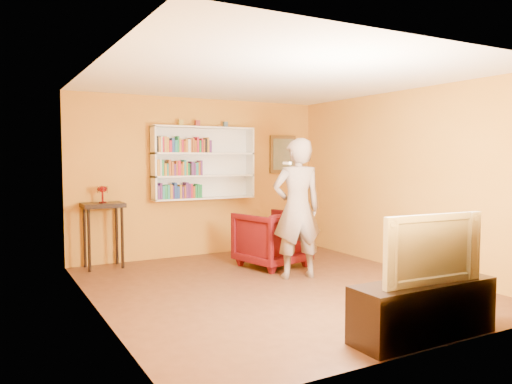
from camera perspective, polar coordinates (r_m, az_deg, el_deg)
room_shell at (r=6.47m, az=2.24°, el=-2.04°), size 5.30×5.80×2.88m
bookshelf at (r=8.59m, az=-6.12°, el=3.29°), size 1.80×0.29×1.23m
books_row_lower at (r=8.33m, az=-8.89°, el=0.06°), size 0.77×0.18×0.27m
books_row_middle at (r=8.32m, az=-8.83°, el=2.68°), size 0.78×0.19×0.27m
books_row_upper at (r=8.35m, az=-8.30°, el=5.28°), size 0.95×0.19×0.27m
ornament_left at (r=8.40m, az=-8.60°, el=7.83°), size 0.07×0.07×0.10m
ornament_centre at (r=8.51m, az=-6.73°, el=7.80°), size 0.07×0.07×0.10m
ornament_right at (r=8.72m, az=-3.53°, el=7.71°), size 0.07×0.07×0.09m
framed_painting at (r=9.40m, az=3.09°, el=4.32°), size 0.55×0.05×0.70m
console_table at (r=7.97m, az=-17.10°, el=-2.44°), size 0.61×0.47×1.00m
ruby_lustre at (r=7.94m, az=-17.15°, el=0.15°), size 0.16×0.16×0.26m
armchair at (r=7.79m, az=1.83°, el=-5.35°), size 1.10×1.12×0.86m
person at (r=6.99m, az=4.72°, el=-1.90°), size 0.80×0.61×1.96m
game_remote at (r=6.55m, az=3.57°, el=3.32°), size 0.04×0.15×0.04m
tv_cabinet at (r=5.06m, az=18.56°, el=-12.62°), size 1.50×0.45×0.54m
television at (r=4.92m, az=18.72°, el=-6.02°), size 1.13×0.22×0.65m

